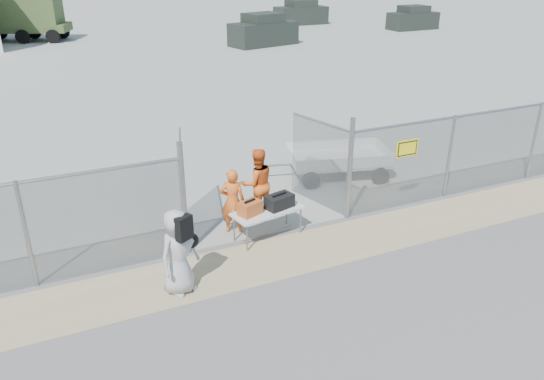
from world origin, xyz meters
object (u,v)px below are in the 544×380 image
security_worker_right (257,183)px  utility_trailer (338,161)px  folding_table (268,224)px  visitor (178,252)px  security_worker_left (233,201)px

security_worker_right → utility_trailer: bearing=-155.3°
folding_table → security_worker_right: bearing=68.7°
security_worker_right → visitor: size_ratio=1.02×
security_worker_right → utility_trailer: 3.43m
security_worker_left → security_worker_right: size_ratio=0.90×
folding_table → security_worker_right: security_worker_right is taller
folding_table → utility_trailer: utility_trailer is taller
utility_trailer → security_worker_right: bearing=-141.1°
security_worker_left → visitor: visitor is taller
security_worker_left → security_worker_right: security_worker_right is taller
security_worker_left → visitor: 2.49m
folding_table → utility_trailer: (3.32, 2.48, 0.09)m
security_worker_left → folding_table: bearing=160.2°
security_worker_right → folding_table: bearing=79.5°
visitor → security_worker_left: bearing=17.4°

